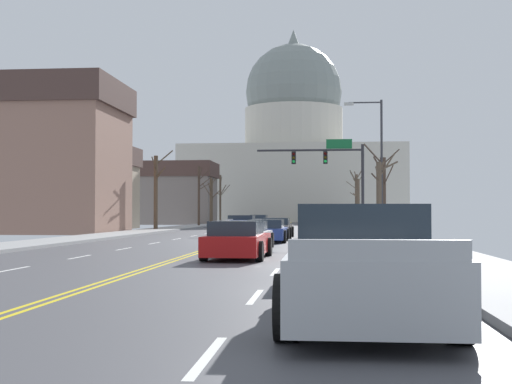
% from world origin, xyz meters
% --- Properties ---
extents(ground, '(20.00, 180.00, 0.20)m').
position_xyz_m(ground, '(0.00, -0.00, 0.02)').
color(ground, '#48484D').
extents(signal_gantry, '(7.91, 0.41, 6.76)m').
position_xyz_m(signal_gantry, '(5.38, 14.95, 4.94)').
color(signal_gantry, '#28282D').
rests_on(signal_gantry, ground).
extents(street_lamp_right, '(2.29, 0.24, 8.11)m').
position_xyz_m(street_lamp_right, '(7.91, 5.45, 4.93)').
color(street_lamp_right, '#333338').
rests_on(street_lamp_right, ground).
extents(capitol_building, '(33.83, 20.75, 30.69)m').
position_xyz_m(capitol_building, '(0.00, 73.98, 10.86)').
color(capitol_building, beige).
rests_on(capitol_building, ground).
extents(sedan_near_00, '(2.02, 4.26, 1.17)m').
position_xyz_m(sedan_near_00, '(5.41, 11.33, 0.56)').
color(sedan_near_00, '#9EA3A8').
rests_on(sedan_near_00, ground).
extents(sedan_near_01, '(1.96, 4.29, 1.16)m').
position_xyz_m(sedan_near_01, '(1.94, 4.52, 0.55)').
color(sedan_near_01, '#6B6056').
rests_on(sedan_near_01, ground).
extents(sedan_near_02, '(2.12, 4.64, 1.14)m').
position_xyz_m(sedan_near_02, '(1.86, -1.36, 0.54)').
color(sedan_near_02, navy).
rests_on(sedan_near_02, ground).
extents(sedan_near_03, '(1.95, 4.67, 1.15)m').
position_xyz_m(sedan_near_03, '(1.61, -8.21, 0.54)').
color(sedan_near_03, silver).
rests_on(sedan_near_03, ground).
extents(sedan_near_04, '(2.03, 4.56, 1.24)m').
position_xyz_m(sedan_near_04, '(1.92, -14.00, 0.59)').
color(sedan_near_04, '#B71414').
rests_on(sedan_near_04, ground).
extents(sedan_near_05, '(2.03, 4.41, 1.32)m').
position_xyz_m(sedan_near_05, '(5.04, -20.42, 0.62)').
color(sedan_near_05, navy).
rests_on(sedan_near_05, ground).
extents(pickup_truck_near_06, '(2.29, 5.68, 1.65)m').
position_xyz_m(pickup_truck_near_06, '(5.29, -26.53, 0.74)').
color(pickup_truck_near_06, '#ADB2B7').
rests_on(pickup_truck_near_06, ground).
extents(sedan_oncoming_00, '(2.10, 4.50, 1.24)m').
position_xyz_m(sedan_oncoming_00, '(-1.87, 21.02, 0.59)').
color(sedan_oncoming_00, navy).
rests_on(sedan_oncoming_00, ground).
extents(sedan_oncoming_01, '(1.99, 4.39, 1.23)m').
position_xyz_m(sedan_oncoming_01, '(-1.67, 31.91, 0.58)').
color(sedan_oncoming_01, '#9EA3A8').
rests_on(sedan_oncoming_01, ground).
extents(sedan_oncoming_02, '(2.14, 4.62, 1.13)m').
position_xyz_m(sedan_oncoming_02, '(-5.31, 42.49, 0.54)').
color(sedan_oncoming_02, silver).
rests_on(sedan_oncoming_02, ground).
extents(flank_building_00, '(13.59, 7.58, 7.54)m').
position_xyz_m(flank_building_00, '(-15.20, 46.83, 3.83)').
color(flank_building_00, slate).
rests_on(flank_building_00, ground).
extents(flank_building_01, '(14.51, 9.19, 10.95)m').
position_xyz_m(flank_building_01, '(-17.08, 11.88, 5.54)').
color(flank_building_01, '#8C6656').
rests_on(flank_building_01, ground).
extents(flank_building_02, '(11.26, 9.91, 7.41)m').
position_xyz_m(flank_building_02, '(-17.93, 22.78, 3.76)').
color(flank_building_02, tan).
rests_on(flank_building_02, ground).
extents(bare_tree_00, '(2.36, 1.68, 5.91)m').
position_xyz_m(bare_tree_00, '(8.60, 9.57, 2.79)').
color(bare_tree_00, '#423328').
rests_on(bare_tree_00, ground).
extents(bare_tree_01, '(2.03, 2.83, 5.79)m').
position_xyz_m(bare_tree_01, '(-7.84, 40.58, 2.83)').
color(bare_tree_01, '#4C3D2D').
rests_on(bare_tree_01, ground).
extents(bare_tree_02, '(1.52, 2.17, 5.87)m').
position_xyz_m(bare_tree_02, '(8.50, 40.47, 2.80)').
color(bare_tree_02, brown).
rests_on(bare_tree_02, ground).
extents(bare_tree_03, '(2.49, 1.78, 6.27)m').
position_xyz_m(bare_tree_03, '(-8.89, 54.54, 3.41)').
color(bare_tree_03, brown).
rests_on(bare_tree_03, ground).
extents(bare_tree_04, '(1.84, 2.43, 7.12)m').
position_xyz_m(bare_tree_04, '(8.86, 52.09, 3.43)').
color(bare_tree_04, brown).
rests_on(bare_tree_04, ground).
extents(bare_tree_05, '(1.40, 2.19, 6.11)m').
position_xyz_m(bare_tree_05, '(-8.04, 34.16, 3.40)').
color(bare_tree_05, '#423328').
rests_on(bare_tree_05, ground).
extents(bare_tree_06, '(1.44, 2.27, 4.88)m').
position_xyz_m(bare_tree_06, '(8.01, 4.75, 2.54)').
color(bare_tree_06, brown).
rests_on(bare_tree_06, ground).
extents(bare_tree_07, '(1.42, 2.65, 6.49)m').
position_xyz_m(bare_tree_07, '(-8.87, 18.97, 3.31)').
color(bare_tree_07, '#4C3D2D').
rests_on(bare_tree_07, ground).
extents(pedestrian_00, '(0.35, 0.34, 1.67)m').
position_xyz_m(pedestrian_00, '(8.97, 7.56, 1.07)').
color(pedestrian_00, black).
rests_on(pedestrian_00, ground).
extents(bicycle_parked, '(0.12, 1.77, 0.85)m').
position_xyz_m(bicycle_parked, '(8.18, -4.87, 0.49)').
color(bicycle_parked, black).
rests_on(bicycle_parked, ground).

